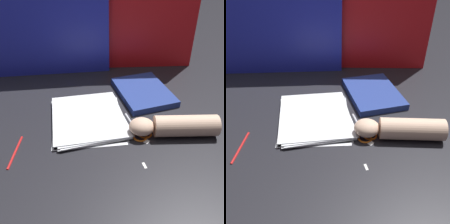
# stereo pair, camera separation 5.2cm
# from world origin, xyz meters

# --- Properties ---
(ground_plane) EXTENTS (6.00, 6.00, 0.00)m
(ground_plane) POSITION_xyz_m (0.00, 0.00, 0.00)
(ground_plane) COLOR black
(backdrop_panel_left) EXTENTS (0.62, 0.07, 0.43)m
(backdrop_panel_left) POSITION_xyz_m (-0.20, 0.48, 0.21)
(backdrop_panel_left) COLOR #2833D1
(backdrop_panel_left) RESTS_ON ground_plane
(backdrop_panel_center) EXTENTS (0.71, 0.13, 0.52)m
(backdrop_panel_center) POSITION_xyz_m (0.16, 0.48, 0.26)
(backdrop_panel_center) COLOR red
(backdrop_panel_center) RESTS_ON ground_plane
(paper_stack) EXTENTS (0.28, 0.32, 0.02)m
(paper_stack) POSITION_xyz_m (-0.05, 0.07, 0.01)
(paper_stack) COLOR white
(paper_stack) RESTS_ON ground_plane
(book_closed) EXTENTS (0.23, 0.29, 0.03)m
(book_closed) POSITION_xyz_m (0.20, 0.20, 0.01)
(book_closed) COLOR navy
(book_closed) RESTS_ON ground_plane
(scissors) EXTENTS (0.15, 0.17, 0.01)m
(scissors) POSITION_xyz_m (0.11, -0.03, 0.00)
(scissors) COLOR silver
(scissors) RESTS_ON ground_plane
(hand_forearm) EXTENTS (0.30, 0.13, 0.07)m
(hand_forearm) POSITION_xyz_m (0.23, -0.07, 0.04)
(hand_forearm) COLOR beige
(hand_forearm) RESTS_ON ground_plane
(paper_scrap_near) EXTENTS (0.01, 0.03, 0.00)m
(paper_scrap_near) POSITION_xyz_m (0.09, -0.19, 0.00)
(paper_scrap_near) COLOR white
(paper_scrap_near) RESTS_ON ground_plane
(paper_scrap_mid) EXTENTS (0.02, 0.02, 0.00)m
(paper_scrap_mid) POSITION_xyz_m (0.13, -0.09, 0.00)
(paper_scrap_mid) COLOR white
(paper_scrap_mid) RESTS_ON ground_plane
(pen) EXTENTS (0.04, 0.14, 0.01)m
(pen) POSITION_xyz_m (-0.30, -0.05, 0.00)
(pen) COLOR red
(pen) RESTS_ON ground_plane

